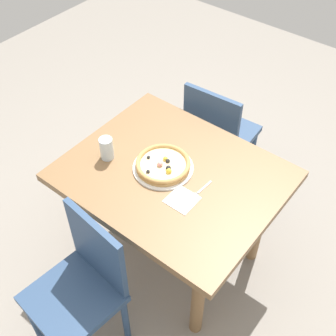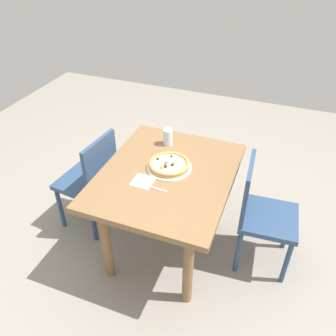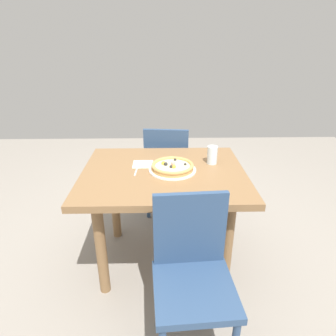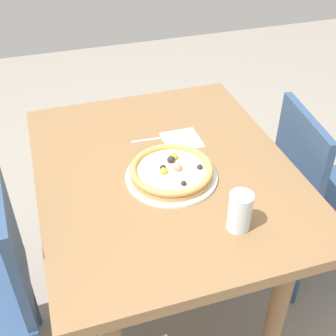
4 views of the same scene
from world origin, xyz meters
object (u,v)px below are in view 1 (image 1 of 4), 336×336
at_px(napkin, 182,200).
at_px(pizza, 163,164).
at_px(chair_near, 218,134).
at_px(drinking_glass, 107,148).
at_px(chair_far, 82,285).
at_px(fork, 199,192).
at_px(plate, 163,168).
at_px(dining_table, 173,187).

bearing_deg(napkin, pizza, -27.78).
relative_size(chair_near, drinking_glass, 6.88).
height_order(chair_far, pizza, chair_far).
xyz_separation_m(chair_near, napkin, (-0.29, 0.78, 0.27)).
height_order(drinking_glass, napkin, drinking_glass).
xyz_separation_m(chair_far, fork, (-0.22, -0.64, 0.27)).
xyz_separation_m(plate, napkin, (-0.21, 0.11, -0.00)).
bearing_deg(pizza, chair_near, -83.28).
xyz_separation_m(chair_near, plate, (-0.08, 0.67, 0.27)).
bearing_deg(napkin, drinking_glass, 1.12).
distance_m(dining_table, fork, 0.22).
distance_m(chair_far, fork, 0.73).
bearing_deg(drinking_glass, dining_table, -160.24).
bearing_deg(pizza, chair_far, 92.03).
bearing_deg(fork, drinking_glass, -75.40).
bearing_deg(dining_table, chair_near, -78.13).
height_order(plate, napkin, plate).
bearing_deg(fork, dining_table, -93.38).
height_order(plate, drinking_glass, drinking_glass).
height_order(chair_near, fork, chair_near).
height_order(chair_near, drinking_glass, same).
height_order(plate, fork, plate).
bearing_deg(chair_far, drinking_glass, -53.89).
bearing_deg(chair_near, dining_table, -82.01).
relative_size(pizza, fork, 1.74).
relative_size(chair_near, napkin, 6.28).
bearing_deg(plate, dining_table, -174.56).
distance_m(chair_near, napkin, 0.87).
distance_m(chair_far, drinking_glass, 0.70).
height_order(dining_table, chair_far, chair_far).
distance_m(plate, drinking_glass, 0.32).
xyz_separation_m(chair_near, drinking_glass, (0.21, 0.79, 0.33)).
relative_size(chair_far, pizza, 3.06).
xyz_separation_m(chair_far, napkin, (-0.18, -0.55, 0.27)).
bearing_deg(drinking_glass, napkin, -178.88).
relative_size(chair_far, plate, 2.75).
xyz_separation_m(dining_table, chair_near, (0.14, -0.66, -0.15)).
xyz_separation_m(chair_near, pizza, (-0.08, 0.67, 0.30)).
xyz_separation_m(plate, fork, (-0.24, 0.02, -0.00)).
relative_size(chair_near, pizza, 3.06).
bearing_deg(dining_table, napkin, 141.81).
bearing_deg(fork, pizza, -90.19).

